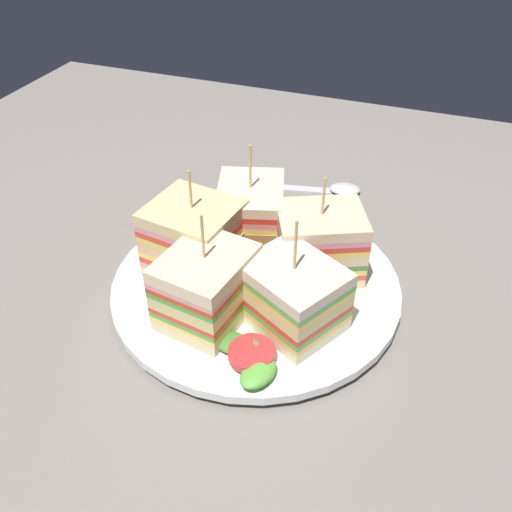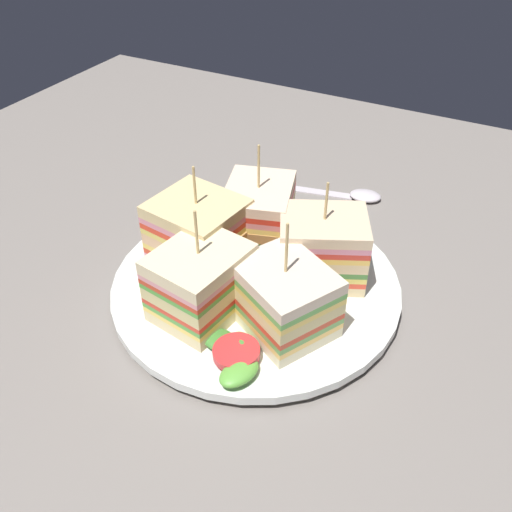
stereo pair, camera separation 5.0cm
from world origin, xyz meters
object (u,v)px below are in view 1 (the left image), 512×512
Objects in this scene: sandwich_wedge_3 at (251,216)px; sandwich_wedge_4 at (193,241)px; sandwich_wedge_2 at (319,243)px; spoon at (327,188)px; sandwich_wedge_1 at (292,296)px; sandwich_wedge_0 at (207,287)px; chip_pile at (269,279)px; plate at (256,286)px.

sandwich_wedge_4 is (3.49, 5.94, 0.16)cm from sandwich_wedge_3.
spoon is (3.24, -16.92, -4.40)cm from sandwich_wedge_2.
sandwich_wedge_1 is 1.04× the size of sandwich_wedge_2.
sandwich_wedge_0 and sandwich_wedge_1 have the same top height.
sandwich_wedge_3 reaches higher than chip_pile.
sandwich_wedge_4 is (3.76, -5.26, 0.22)cm from sandwich_wedge_0.
sandwich_wedge_1 is 0.99× the size of sandwich_wedge_4.
sandwich_wedge_0 is 7.20cm from chip_pile.
spoon is at bearing -104.18° from sandwich_wedge_2.
sandwich_wedge_4 is at bearing 2.93° from chip_pile.
spoon is at bearing 0.27° from sandwich_wedge_0.
sandwich_wedge_0 is (2.35, 5.65, 3.83)cm from plate.
sandwich_wedge_3 reaches higher than sandwich_wedge_0.
sandwich_wedge_4 is 0.66× the size of spoon.
sandwich_wedge_2 is at bearing -29.05° from sandwich_wedge_0.
chip_pile is at bearing -24.09° from sandwich_wedge_0.
sandwich_wedge_3 is at bearing -117.75° from spoon.
sandwich_wedge_2 is at bearing -63.21° from sandwich_wedge_1.
sandwich_wedge_3 is 1.03× the size of sandwich_wedge_4.
sandwich_wedge_0 is at bearing 56.88° from chip_pile.
sandwich_wedge_0 is at bearing -110.50° from spoon.
sandwich_wedge_1 is at bearing 20.66° from sandwich_wedge_3.
plate is at bearing -13.56° from sandwich_wedge_0.
sandwich_wedge_1 reaches higher than chip_pile.
sandwich_wedge_2 is 0.95× the size of sandwich_wedge_4.
sandwich_wedge_3 is at bearing 10.42° from sandwich_wedge_0.
plate is 2.46× the size of sandwich_wedge_3.
sandwich_wedge_1 is 11.38cm from sandwich_wedge_4.
sandwich_wedge_4 is (11.04, 4.04, 0.21)cm from sandwich_wedge_2.
sandwich_wedge_1 and sandwich_wedge_4 have the same top height.
sandwich_wedge_2 is at bearing -134.60° from chip_pile.
sandwich_wedge_0 and sandwich_wedge_4 have the same top height.
sandwich_wedge_1 is 0.66× the size of spoon.
spoon is (-1.69, -20.56, -0.56)cm from plate.
sandwich_wedge_3 is 6.89cm from sandwich_wedge_4.
sandwich_wedge_1 reaches higher than plate.
sandwich_wedge_3 reaches higher than sandwich_wedge_2.
sandwich_wedge_2 is at bearing -90.89° from spoon.
sandwich_wedge_0 reaches higher than plate.
sandwich_wedge_3 is 1.62× the size of chip_pile.
sandwich_wedge_2 is at bearing 58.86° from sandwich_wedge_3.
sandwich_wedge_1 is at bearing 140.05° from plate.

